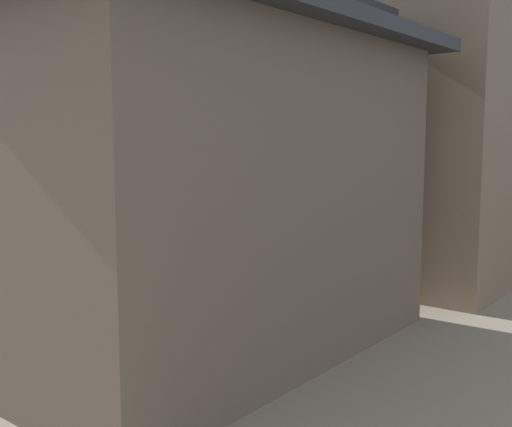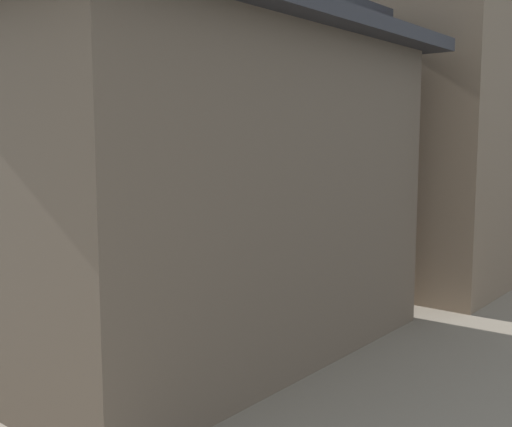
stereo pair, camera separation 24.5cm
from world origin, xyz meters
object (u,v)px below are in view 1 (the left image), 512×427
object	(u,v)px
boat_moored_second	(465,184)
boat_moored_third	(214,209)
boat_moored_far	(458,209)
house_waterfront_tall	(497,155)
boat_moored_nearest	(457,189)
house_waterfront_nearest	(213,173)
boat_upstream_distant	(326,228)
house_waterfront_second	(428,111)
boat_midriver_drifting	(200,278)
boat_midriver_upstream	(391,218)

from	to	relation	value
boat_moored_second	boat_moored_third	xyz separation A→B (m)	(-4.22, -29.18, -0.05)
boat_moored_far	house_waterfront_tall	size ratio (longest dim) A/B	0.64
boat_moored_second	house_waterfront_tall	world-z (taller)	house_waterfront_tall
boat_moored_nearest	house_waterfront_nearest	bearing A→B (deg)	-75.06
boat_upstream_distant	house_waterfront_tall	xyz separation A→B (m)	(7.68, -0.80, 3.42)
boat_moored_second	boat_moored_third	world-z (taller)	boat_moored_second
boat_moored_third	house_waterfront_nearest	xyz separation A→B (m)	(16.99, -18.52, 3.43)
boat_moored_second	house_waterfront_tall	distance (m)	35.05
boat_moored_nearest	house_waterfront_second	size ratio (longest dim) A/B	0.44
boat_moored_nearest	house_waterfront_nearest	world-z (taller)	house_waterfront_nearest
boat_midriver_drifting	house_waterfront_nearest	world-z (taller)	house_waterfront_nearest
boat_moored_far	house_waterfront_nearest	bearing A→B (deg)	-78.20
house_waterfront_nearest	house_waterfront_second	bearing A→B (deg)	87.32
boat_moored_third	boat_midriver_upstream	distance (m)	10.26
boat_upstream_distant	boat_moored_third	bearing A→B (deg)	164.73
boat_moored_nearest	boat_moored_far	distance (m)	14.65
boat_midriver_drifting	house_waterfront_tall	bearing A→B (deg)	63.89
boat_moored_second	house_waterfront_second	size ratio (longest dim) A/B	0.44
boat_moored_third	boat_moored_far	distance (m)	13.98
boat_upstream_distant	house_waterfront_tall	world-z (taller)	house_waterfront_tall
boat_moored_nearest	boat_midriver_upstream	size ratio (longest dim) A/B	0.95
boat_midriver_upstream	house_waterfront_second	world-z (taller)	house_waterfront_second
boat_moored_second	boat_moored_third	size ratio (longest dim) A/B	0.69
house_waterfront_nearest	house_waterfront_tall	distance (m)	15.20
boat_upstream_distant	house_waterfront_tall	size ratio (longest dim) A/B	0.50
boat_moored_second	boat_upstream_distant	world-z (taller)	boat_moored_second
boat_moored_far	boat_midriver_upstream	bearing A→B (deg)	-105.78
boat_moored_second	boat_upstream_distant	bearing A→B (deg)	-80.99
boat_moored_second	boat_midriver_drifting	xyz separation A→B (m)	(7.68, -42.75, -0.03)
house_waterfront_tall	boat_moored_far	bearing A→B (deg)	115.80
boat_moored_nearest	boat_midriver_drifting	size ratio (longest dim) A/B	0.66
boat_moored_third	house_waterfront_second	world-z (taller)	house_waterfront_second
boat_moored_nearest	boat_upstream_distant	distance (m)	24.44
house_waterfront_nearest	house_waterfront_tall	size ratio (longest dim) A/B	1.04
boat_midriver_upstream	house_waterfront_second	bearing A→B (deg)	-60.74
house_waterfront_second	boat_moored_second	bearing A→B (deg)	108.25
house_waterfront_nearest	boat_moored_second	bearing A→B (deg)	104.98
boat_moored_far	boat_moored_nearest	bearing A→B (deg)	110.75
boat_midriver_upstream	boat_upstream_distant	xyz separation A→B (m)	(-0.66, -5.17, 0.02)
boat_moored_nearest	house_waterfront_tall	bearing A→B (deg)	-66.92
house_waterfront_second	boat_moored_nearest	bearing A→B (deg)	108.94
house_waterfront_second	house_waterfront_tall	xyz separation A→B (m)	(-0.43, 7.32, -1.30)
boat_midriver_drifting	house_waterfront_nearest	distance (m)	7.87
boat_upstream_distant	house_waterfront_second	size ratio (longest dim) A/B	0.46
boat_moored_nearest	house_waterfront_second	bearing A→B (deg)	-71.06
boat_upstream_distant	boat_midriver_drifting	bearing A→B (deg)	-76.51
boat_midriver_upstream	house_waterfront_nearest	distance (m)	22.57
boat_moored_nearest	house_waterfront_second	distance (m)	34.53
boat_midriver_drifting	house_waterfront_nearest	xyz separation A→B (m)	(5.09, -4.94, 3.41)
boat_moored_nearest	boat_midriver_upstream	bearing A→B (deg)	-79.13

